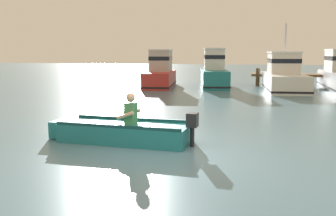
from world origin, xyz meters
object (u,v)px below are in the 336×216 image
rowboat_with_person (123,131)px  moored_boat_white (284,76)px  moored_boat_teal (214,72)px  moored_boat_red (160,73)px

rowboat_with_person → moored_boat_white: 14.52m
moored_boat_teal → moored_boat_white: 4.31m
moored_boat_red → moored_boat_white: bearing=-3.2°
rowboat_with_person → moored_boat_red: moored_boat_red is taller
rowboat_with_person → moored_boat_teal: (0.60, 15.06, 0.64)m
moored_boat_red → moored_boat_teal: bearing=15.9°
moored_boat_white → moored_boat_red: bearing=176.8°
rowboat_with_person → moored_boat_white: bearing=71.1°
rowboat_with_person → moored_boat_white: moored_boat_white is taller
rowboat_with_person → moored_boat_white: (4.69, 13.73, 0.56)m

